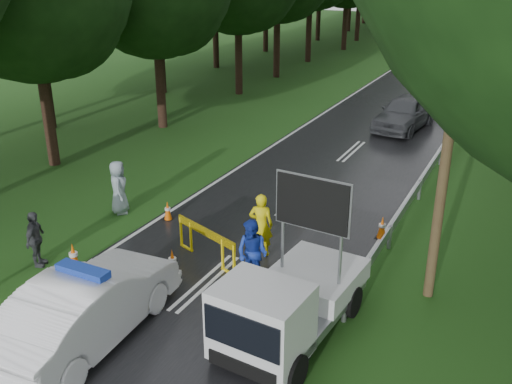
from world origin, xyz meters
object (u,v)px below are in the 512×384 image
Objects in this scene: work_truck at (286,304)px; queue_car_second at (442,92)px; officer at (261,225)px; civilian at (252,253)px; queue_car_fourth at (487,55)px; queue_car_first at (405,112)px; queue_car_third at (474,70)px; police_sedan at (88,307)px; barrier at (206,236)px.

work_truck reaches higher than queue_car_second.
officer is at bearing -85.63° from queue_car_second.
queue_car_fourth is (1.51, 37.45, -0.22)m from civilian.
queue_car_first reaches higher than queue_car_third.
police_sedan is at bearing 55.73° from officer.
work_truck is at bearing -96.98° from queue_car_third.
work_truck is (3.81, 1.86, 0.11)m from police_sedan.
barrier is 15.68m from queue_car_first.
queue_car_third reaches higher than queue_car_fourth.
police_sedan is 25.85m from queue_car_second.
work_truck is 1.94× the size of barrier.
barrier is at bearing -88.54° from queue_car_second.
queue_car_second is (0.69, 6.00, -0.13)m from queue_car_first.
civilian is 29.88m from queue_car_third.
queue_car_fourth is (3.61, 41.06, -0.16)m from police_sedan.
work_truck is 4.06m from barrier.
queue_car_first is 1.01× the size of queue_car_second.
barrier is 0.48× the size of queue_car_first.
queue_car_first reaches higher than queue_car_second.
police_sedan is 0.95× the size of queue_car_third.
queue_car_third is at bearing -99.81° from police_sedan.
officer is 0.34× the size of queue_car_third.
officer is 0.39× the size of queue_car_first.
police_sedan is at bearing -115.84° from civilian.
barrier is at bearing -103.52° from queue_car_third.
police_sedan is 1.26× the size of queue_car_fourth.
work_truck is 23.86m from queue_car_second.
queue_car_second is 7.80m from queue_car_third.
civilian is at bearing -84.09° from queue_car_second.
officer is 1.04× the size of civilian.
civilian is at bearing -83.20° from queue_car_first.
queue_car_second is (-0.96, 23.84, -0.24)m from work_truck.
barrier is 1.24× the size of officer.
queue_car_second is at bearing -99.97° from police_sedan.
civilian is (-1.70, 1.76, -0.04)m from work_truck.
queue_car_second is 0.88× the size of queue_car_third.
civilian is at bearing -87.37° from queue_car_fourth.
queue_car_third is (3.61, 33.46, -0.08)m from police_sedan.
queue_car_first is 0.89× the size of queue_car_third.
police_sedan is at bearing -89.25° from queue_car_first.
barrier is at bearing -89.97° from queue_car_fourth.
queue_car_fourth is (-0.20, 39.20, -0.27)m from work_truck.
officer reaches higher than police_sedan.
queue_car_first is (1.72, 15.58, 0.06)m from barrier.
barrier is 1.75m from civilian.
queue_car_fourth is (3.17, 36.95, -0.09)m from barrier.
queue_car_third is (1.46, 13.76, -0.07)m from queue_car_first.
work_truck reaches higher than police_sedan.
officer is (-2.21, 3.26, -0.01)m from work_truck.
queue_car_fourth is at bearing 92.04° from civilian.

